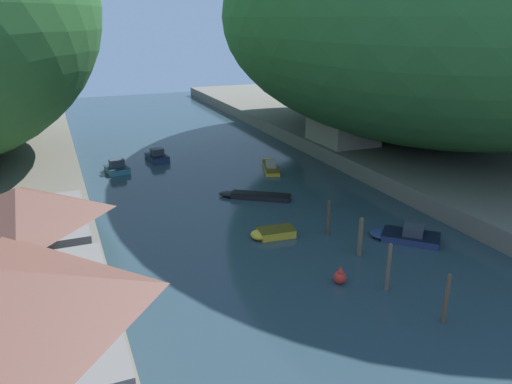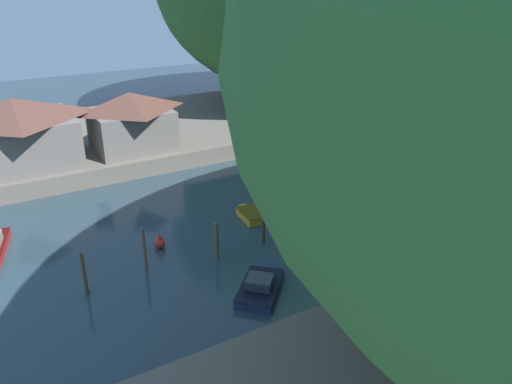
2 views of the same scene
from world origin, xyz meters
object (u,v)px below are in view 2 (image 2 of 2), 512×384
at_px(boathouse_shed, 131,120).
at_px(person_on_quay, 32,162).
at_px(boat_navy_launch, 431,148).
at_px(boat_far_upstream, 379,140).
at_px(boat_small_dinghy, 347,200).
at_px(channel_buoy_near, 160,242).
at_px(waterfront_building, 17,131).
at_px(boat_open_rowboat, 465,202).
at_px(boat_cabin_cruiser, 249,213).
at_px(boat_white_cruiser, 262,283).

relative_size(boathouse_shed, person_on_quay, 4.42).
xyz_separation_m(boat_navy_launch, person_on_quay, (-10.00, -36.05, 2.08)).
relative_size(boat_far_upstream, boat_small_dinghy, 0.59).
xyz_separation_m(boat_navy_launch, channel_buoy_near, (4.37, -30.49, -0.00)).
xyz_separation_m(waterfront_building, boat_navy_launch, (12.52, 36.52, -4.11)).
bearing_deg(boat_small_dinghy, boat_open_rowboat, 1.35).
bearing_deg(boathouse_shed, channel_buoy_near, -12.42).
distance_m(boat_far_upstream, channel_buoy_near, 29.14).
xyz_separation_m(boat_cabin_cruiser, boat_far_upstream, (-7.89, 20.30, 0.13)).
xyz_separation_m(boathouse_shed, boat_open_rowboat, (22.15, 19.41, -4.00)).
height_order(waterfront_building, boat_small_dinghy, waterfront_building).
relative_size(boathouse_shed, channel_buoy_near, 6.71).
bearing_deg(boat_cabin_cruiser, boat_open_rowboat, -18.96).
xyz_separation_m(boat_far_upstream, boat_white_cruiser, (16.26, -24.21, -0.08)).
xyz_separation_m(boathouse_shed, person_on_quay, (1.96, -9.15, -1.76)).
bearing_deg(channel_buoy_near, person_on_quay, -158.87).
distance_m(boat_far_upstream, boat_white_cruiser, 29.17).
height_order(boathouse_shed, boat_open_rowboat, boathouse_shed).
xyz_separation_m(boathouse_shed, boat_white_cruiser, (23.64, -0.08, -3.94)).
height_order(boat_open_rowboat, person_on_quay, person_on_quay).
distance_m(boat_white_cruiser, channel_buoy_near, 8.12).
height_order(boat_navy_launch, boat_small_dinghy, boat_navy_launch).
bearing_deg(boat_cabin_cruiser, waterfront_building, 135.17).
bearing_deg(boat_navy_launch, boathouse_shed, -121.19).
relative_size(boat_navy_launch, boat_white_cruiser, 0.82).
relative_size(boat_open_rowboat, boat_small_dinghy, 1.08).
height_order(boathouse_shed, person_on_quay, boathouse_shed).
bearing_deg(boat_far_upstream, boat_open_rowboat, -26.13).
xyz_separation_m(boat_small_dinghy, channel_buoy_near, (-0.70, -15.33, 0.20)).
relative_size(boat_small_dinghy, person_on_quay, 3.41).
xyz_separation_m(boat_open_rowboat, boat_white_cruiser, (1.50, -19.49, 0.06)).
height_order(boat_far_upstream, boat_navy_launch, boat_navy_launch).
bearing_deg(boat_open_rowboat, boat_white_cruiser, -67.27).
distance_m(waterfront_building, boat_cabin_cruiser, 21.21).
height_order(boat_open_rowboat, boat_navy_launch, boat_navy_launch).
bearing_deg(waterfront_building, boat_cabin_cruiser, 40.34).
height_order(boat_far_upstream, boat_white_cruiser, boat_far_upstream).
relative_size(boat_small_dinghy, channel_buoy_near, 5.18).
bearing_deg(boathouse_shed, boat_small_dinghy, 34.57).
relative_size(boat_navy_launch, boat_small_dinghy, 0.68).
bearing_deg(boathouse_shed, boat_cabin_cruiser, 14.08).
height_order(boat_cabin_cruiser, boat_small_dinghy, boat_cabin_cruiser).
distance_m(boat_open_rowboat, person_on_quay, 35.05).
height_order(boat_small_dinghy, channel_buoy_near, channel_buoy_near).
distance_m(boathouse_shed, boat_open_rowboat, 29.72).
bearing_deg(boat_navy_launch, boat_small_dinghy, -78.72).
relative_size(boat_open_rowboat, channel_buoy_near, 5.59).
height_order(boat_open_rowboat, channel_buoy_near, channel_buoy_near).
xyz_separation_m(boat_white_cruiser, boat_small_dinghy, (-6.61, 11.81, -0.10)).
distance_m(boat_cabin_cruiser, boat_navy_launch, 23.30).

